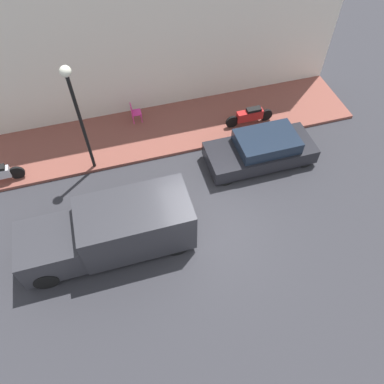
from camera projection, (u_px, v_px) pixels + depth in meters
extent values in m
plane|color=#2D2D33|center=(204.00, 231.00, 12.72)|extent=(60.00, 60.00, 0.00)
cube|color=brown|center=(167.00, 129.00, 15.71)|extent=(3.00, 15.76, 0.13)
cube|color=silver|center=(152.00, 27.00, 13.84)|extent=(0.30, 15.76, 7.29)
cube|color=black|center=(260.00, 152.00, 14.33)|extent=(1.72, 4.11, 0.60)
cube|color=#192333|center=(267.00, 141.00, 13.94)|extent=(1.52, 2.26, 0.47)
cylinder|color=black|center=(226.00, 179.00, 13.76)|extent=(0.20, 0.58, 0.58)
cylinder|color=black|center=(213.00, 151.00, 14.63)|extent=(0.20, 0.58, 0.58)
cylinder|color=black|center=(306.00, 161.00, 14.31)|extent=(0.20, 0.58, 0.58)
cylinder|color=black|center=(289.00, 135.00, 15.18)|extent=(0.20, 0.58, 0.58)
cube|color=#2D2D33|center=(136.00, 223.00, 11.68)|extent=(1.83, 3.46, 1.67)
cube|color=#2D2D33|center=(51.00, 248.00, 11.43)|extent=(1.74, 1.86, 1.17)
cube|color=#192333|center=(38.00, 245.00, 11.12)|extent=(1.56, 1.03, 0.47)
cylinder|color=black|center=(46.00, 280.00, 11.24)|extent=(0.22, 0.75, 0.75)
cylinder|color=black|center=(44.00, 236.00, 12.17)|extent=(0.22, 0.75, 0.75)
cylinder|color=black|center=(177.00, 246.00, 11.94)|extent=(0.22, 0.75, 0.75)
cylinder|color=black|center=(165.00, 208.00, 12.86)|extent=(0.22, 0.75, 0.75)
cylinder|color=black|center=(17.00, 173.00, 13.79)|extent=(0.10, 0.56, 0.56)
cube|color=#B21E1E|center=(250.00, 115.00, 15.48)|extent=(0.30, 1.10, 0.41)
cube|color=black|center=(254.00, 110.00, 15.30)|extent=(0.27, 0.60, 0.12)
cylinder|color=black|center=(232.00, 122.00, 15.49)|extent=(0.10, 0.54, 0.54)
cylinder|color=black|center=(266.00, 115.00, 15.74)|extent=(0.10, 0.54, 0.54)
cylinder|color=black|center=(82.00, 126.00, 12.74)|extent=(0.12, 0.12, 4.09)
sphere|color=silver|center=(65.00, 71.00, 11.04)|extent=(0.36, 0.36, 0.36)
cube|color=#D8338C|center=(136.00, 113.00, 15.59)|extent=(0.40, 0.40, 0.04)
cube|color=#D8338C|center=(131.00, 109.00, 15.39)|extent=(0.40, 0.04, 0.39)
cylinder|color=#D8338C|center=(142.00, 119.00, 15.70)|extent=(0.04, 0.04, 0.41)
cylinder|color=#D8338C|center=(140.00, 113.00, 15.90)|extent=(0.04, 0.04, 0.41)
cylinder|color=#D8338C|center=(134.00, 120.00, 15.64)|extent=(0.04, 0.04, 0.41)
cylinder|color=#D8338C|center=(132.00, 115.00, 15.84)|extent=(0.04, 0.04, 0.41)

